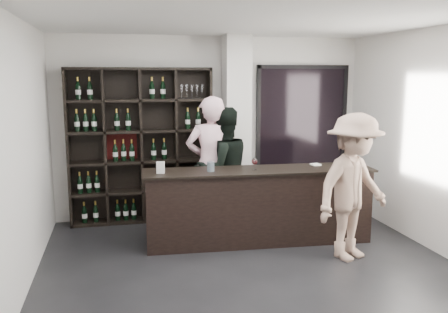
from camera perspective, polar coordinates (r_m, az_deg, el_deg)
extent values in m
cube|color=black|center=(5.54, 4.32, -14.71)|extent=(5.00, 5.50, 0.01)
cube|color=silver|center=(7.56, 1.49, 3.42)|extent=(0.40, 0.40, 2.90)
cube|color=black|center=(8.15, 9.32, 3.40)|extent=(1.60, 0.08, 2.10)
cube|color=black|center=(8.15, 9.32, 3.40)|extent=(1.48, 0.02, 1.98)
cube|color=black|center=(6.55, 4.17, -6.08)|extent=(3.05, 0.57, 1.00)
cube|color=black|center=(6.43, 4.23, -1.67)|extent=(3.13, 0.65, 0.03)
imported|color=beige|center=(6.91, -1.59, -0.98)|extent=(0.75, 0.51, 1.99)
imported|color=black|center=(6.96, -0.15, -1.59)|extent=(1.05, 0.91, 1.83)
imported|color=tan|center=(6.08, 15.30, -3.58)|extent=(1.36, 1.10, 1.84)
cylinder|color=#98AEBB|center=(6.25, -1.61, -1.24)|extent=(0.12, 0.12, 0.13)
cube|color=white|center=(6.82, 10.96, -0.95)|extent=(0.13, 0.13, 0.02)
cube|color=white|center=(6.18, -7.65, -1.32)|extent=(0.11, 0.07, 0.15)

